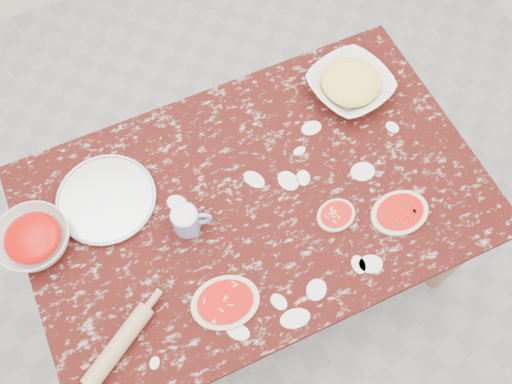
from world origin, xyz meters
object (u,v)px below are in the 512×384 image
object	(u,v)px
rolling_pin	(118,346)
worktable	(256,208)
sauce_bowl	(34,239)
cheese_bowl	(350,86)
pizza_tray	(106,199)
flour_mug	(187,220)

from	to	relation	value
rolling_pin	worktable	bearing A→B (deg)	25.76
sauce_bowl	cheese_bowl	bearing A→B (deg)	4.97
sauce_bowl	rolling_pin	distance (m)	0.47
worktable	sauce_bowl	world-z (taller)	sauce_bowl
sauce_bowl	rolling_pin	xyz separation A→B (m)	(0.14, -0.44, -0.01)
worktable	rolling_pin	size ratio (longest dim) A/B	5.63
worktable	pizza_tray	distance (m)	0.53
cheese_bowl	rolling_pin	xyz separation A→B (m)	(-1.11, -0.55, -0.01)
pizza_tray	flour_mug	xyz separation A→B (m)	(0.22, -0.21, 0.05)
pizza_tray	sauce_bowl	size ratio (longest dim) A/B	1.38
flour_mug	rolling_pin	xyz separation A→B (m)	(-0.34, -0.29, -0.03)
cheese_bowl	worktable	bearing A→B (deg)	-152.89
cheese_bowl	flour_mug	world-z (taller)	flour_mug
flour_mug	pizza_tray	bearing A→B (deg)	136.64
pizza_tray	cheese_bowl	bearing A→B (deg)	3.05
pizza_tray	flour_mug	world-z (taller)	flour_mug
cheese_bowl	pizza_tray	bearing A→B (deg)	-176.95
pizza_tray	flour_mug	distance (m)	0.31
flour_mug	worktable	bearing A→B (deg)	0.14
pizza_tray	cheese_bowl	world-z (taller)	cheese_bowl
rolling_pin	cheese_bowl	bearing A→B (deg)	26.39
pizza_tray	flour_mug	bearing A→B (deg)	-43.36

